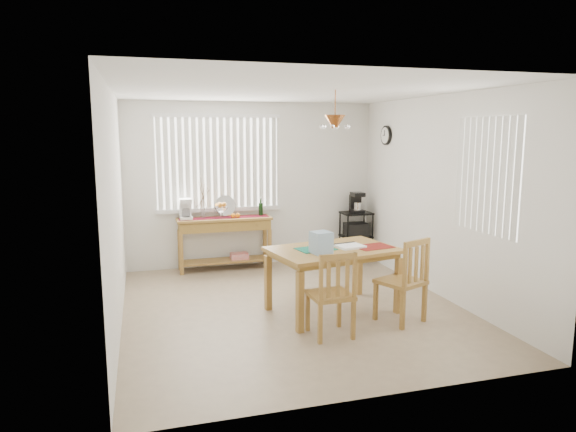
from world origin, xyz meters
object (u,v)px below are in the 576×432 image
object	(u,v)px
cart_items	(356,203)
chair_left	(332,295)
chair_right	(404,281)
dining_table	(333,256)
sideboard	(225,231)
wire_cart	(356,231)

from	to	relation	value
cart_items	chair_left	size ratio (longest dim) A/B	0.36
cart_items	chair_right	size ratio (longest dim) A/B	0.34
cart_items	chair_right	world-z (taller)	cart_items
cart_items	dining_table	xyz separation A→B (m)	(-1.28, -2.26, -0.28)
sideboard	chair_right	distance (m)	3.23
chair_left	sideboard	bearing A→B (deg)	101.97
chair_right	sideboard	bearing A→B (deg)	119.01
wire_cart	chair_left	distance (m)	3.36
sideboard	cart_items	xyz separation A→B (m)	(2.20, -0.02, 0.35)
sideboard	cart_items	bearing A→B (deg)	-0.43
sideboard	chair_left	bearing A→B (deg)	-78.03
sideboard	chair_right	bearing A→B (deg)	-60.99
cart_items	chair_right	distance (m)	2.92
wire_cart	chair_right	bearing A→B (deg)	-102.75
chair_left	chair_right	bearing A→B (deg)	10.76
chair_right	wire_cart	bearing A→B (deg)	77.25
wire_cart	dining_table	distance (m)	2.59
cart_items	wire_cart	bearing A→B (deg)	-90.00
sideboard	wire_cart	size ratio (longest dim) A/B	1.79
wire_cart	dining_table	size ratio (longest dim) A/B	0.51
sideboard	chair_left	distance (m)	3.07
sideboard	dining_table	world-z (taller)	sideboard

